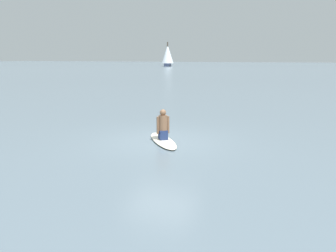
# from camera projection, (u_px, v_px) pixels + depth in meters

# --- Properties ---
(ground_plane) EXTENTS (400.00, 400.00, 0.00)m
(ground_plane) POSITION_uv_depth(u_px,v_px,m) (162.00, 141.00, 12.18)
(ground_plane) COLOR slate
(surfboard) EXTENTS (2.09, 2.49, 0.09)m
(surfboard) POSITION_uv_depth(u_px,v_px,m) (163.00, 140.00, 12.06)
(surfboard) COLOR silver
(surfboard) RESTS_ON ground
(person_paddler) EXTENTS (0.43, 0.44, 1.04)m
(person_paddler) POSITION_uv_depth(u_px,v_px,m) (163.00, 126.00, 11.96)
(person_paddler) COLOR navy
(person_paddler) RESTS_ON surfboard
(sailboat_distant) EXTENTS (4.57, 5.60, 7.57)m
(sailboat_distant) POSITION_uv_depth(u_px,v_px,m) (168.00, 55.00, 110.35)
(sailboat_distant) COLOR #2D3851
(sailboat_distant) RESTS_ON ground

